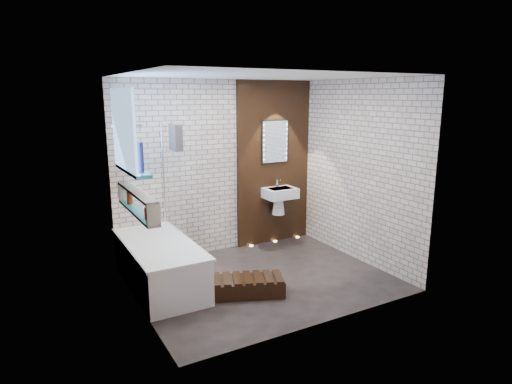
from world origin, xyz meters
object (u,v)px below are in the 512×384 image
bath_screen (172,179)px  led_mirror (275,142)px  bathtub (160,264)px  walnut_step (248,287)px  washbasin (280,197)px

bath_screen → led_mirror: led_mirror is taller
led_mirror → bathtub: bearing=-160.2°
walnut_step → washbasin: bearing=46.2°
bathtub → washbasin: 2.32m
bath_screen → washbasin: size_ratio=2.41×
washbasin → led_mirror: (0.00, 0.16, 0.86)m
bath_screen → washbasin: bearing=5.8°
bath_screen → led_mirror: size_ratio=2.00×
bathtub → washbasin: (2.17, 0.62, 0.50)m
washbasin → led_mirror: 0.88m
washbasin → led_mirror: bearing=90.0°
washbasin → walnut_step: washbasin is taller
washbasin → walnut_step: bearing=-133.8°
led_mirror → walnut_step: bearing=-130.7°
bath_screen → walnut_step: size_ratio=1.60×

